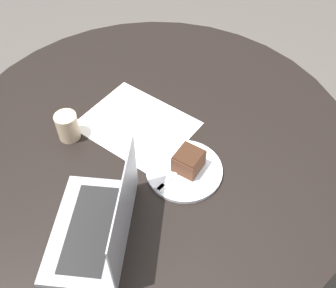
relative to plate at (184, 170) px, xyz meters
The scene contains 8 objects.
ground_plane 0.80m from the plate, 131.84° to the left, with size 12.00×12.00×0.00m, color #4C4742.
dining_table 0.21m from the plate, 131.84° to the left, with size 1.36×1.36×0.77m.
paper_document 0.25m from the plate, 137.46° to the left, with size 0.45×0.42×0.00m.
plate is the anchor object (origin of this frame).
cake_slice 0.04m from the plate, 36.90° to the left, with size 0.10×0.11×0.07m.
fork 0.05m from the plate, 132.46° to the right, with size 0.11×0.16×0.00m.
coffee_glass 0.41m from the plate, 167.70° to the left, with size 0.07×0.07×0.10m.
laptop 0.31m from the plate, 128.92° to the right, with size 0.23×0.34×0.24m.
Camera 1 is at (0.19, -0.86, 1.75)m, focal length 42.00 mm.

